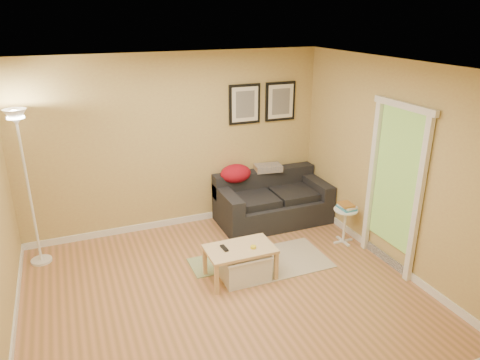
{
  "coord_description": "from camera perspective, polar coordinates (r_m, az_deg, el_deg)",
  "views": [
    {
      "loc": [
        -1.49,
        -4.19,
        3.12
      ],
      "look_at": [
        0.55,
        0.85,
        1.05
      ],
      "focal_mm": 33.42,
      "sensor_mm": 36.0,
      "label": 1
    }
  ],
  "objects": [
    {
      "name": "doorway",
      "position": [
        5.86,
        18.98,
        -1.3
      ],
      "size": [
        0.12,
        1.01,
        2.13
      ],
      "primitive_type": null,
      "color": "white",
      "rests_on": "ground"
    },
    {
      "name": "wall_front",
      "position": [
        3.21,
        10.35,
        -14.04
      ],
      "size": [
        4.5,
        0.0,
        4.5
      ],
      "primitive_type": "plane",
      "rotation": [
        -1.57,
        0.0,
        0.0
      ],
      "color": "tan",
      "rests_on": "ground"
    },
    {
      "name": "ceiling",
      "position": [
        4.48,
        -2.52,
        14.16
      ],
      "size": [
        4.5,
        4.5,
        0.0
      ],
      "primitive_type": "plane",
      "rotation": [
        3.14,
        0.0,
        0.0
      ],
      "color": "white",
      "rests_on": "wall_back"
    },
    {
      "name": "wall_back",
      "position": [
        6.62,
        -8.2,
        4.67
      ],
      "size": [
        4.5,
        0.0,
        4.5
      ],
      "primitive_type": "plane",
      "rotation": [
        1.57,
        0.0,
        0.0
      ],
      "color": "tan",
      "rests_on": "ground"
    },
    {
      "name": "baseboard_back",
      "position": [
        7.06,
        -7.66,
        -5.14
      ],
      "size": [
        4.5,
        0.02,
        0.1
      ],
      "primitive_type": "cube",
      "color": "white",
      "rests_on": "ground"
    },
    {
      "name": "storage_bin",
      "position": [
        5.59,
        0.59,
        -10.91
      ],
      "size": [
        0.58,
        0.42,
        0.36
      ],
      "primitive_type": null,
      "color": "white",
      "rests_on": "ground"
    },
    {
      "name": "book_stack",
      "position": [
        6.43,
        13.46,
        -3.25
      ],
      "size": [
        0.24,
        0.28,
        0.08
      ],
      "primitive_type": null,
      "rotation": [
        0.0,
        0.0,
        0.2
      ],
      "color": "teal",
      "rests_on": "side_table"
    },
    {
      "name": "baseboard_right",
      "position": [
        6.39,
        17.37,
        -8.9
      ],
      "size": [
        0.02,
        4.0,
        0.1
      ],
      "primitive_type": "cube",
      "color": "white",
      "rests_on": "ground"
    },
    {
      "name": "baseboard_left",
      "position": [
        5.25,
        -26.96,
        -17.61
      ],
      "size": [
        0.02,
        4.0,
        0.1
      ],
      "primitive_type": "cube",
      "color": "white",
      "rests_on": "ground"
    },
    {
      "name": "green_runner",
      "position": [
        5.98,
        -2.92,
        -10.55
      ],
      "size": [
        0.7,
        0.5,
        0.01
      ],
      "primitive_type": "cube",
      "color": "#668C4C",
      "rests_on": "ground"
    },
    {
      "name": "remote_control",
      "position": [
        5.47,
        -2.02,
        -8.68
      ],
      "size": [
        0.06,
        0.16,
        0.02
      ],
      "primitive_type": "cube",
      "rotation": [
        0.0,
        0.0,
        0.07
      ],
      "color": "black",
      "rests_on": "coffee_table"
    },
    {
      "name": "red_throw",
      "position": [
        6.87,
        -0.56,
        0.83
      ],
      "size": [
        0.48,
        0.36,
        0.28
      ],
      "primitive_type": null,
      "color": "#A60F2A",
      "rests_on": "sofa"
    },
    {
      "name": "framed_print_left",
      "position": [
        6.81,
        0.59,
        9.66
      ],
      "size": [
        0.5,
        0.04,
        0.6
      ],
      "primitive_type": null,
      "color": "black",
      "rests_on": "wall_back"
    },
    {
      "name": "area_rug",
      "position": [
        6.06,
        5.07,
        -10.18
      ],
      "size": [
        1.25,
        0.85,
        0.01
      ],
      "primitive_type": "cube",
      "color": "#BFAD98",
      "rests_on": "ground"
    },
    {
      "name": "sofa",
      "position": [
        6.96,
        4.24,
        -2.44
      ],
      "size": [
        1.7,
        0.9,
        0.75
      ],
      "primitive_type": null,
      "color": "black",
      "rests_on": "ground"
    },
    {
      "name": "plaid_throw",
      "position": [
        7.1,
        3.59,
        1.57
      ],
      "size": [
        0.45,
        0.32,
        0.1
      ],
      "primitive_type": null,
      "rotation": [
        0.0,
        0.0,
        -0.14
      ],
      "color": "tan",
      "rests_on": "sofa"
    },
    {
      "name": "side_table",
      "position": [
        6.54,
        13.19,
        -5.71
      ],
      "size": [
        0.34,
        0.34,
        0.52
      ],
      "primitive_type": null,
      "color": "white",
      "rests_on": "ground"
    },
    {
      "name": "floor_lamp",
      "position": [
        6.17,
        -25.29,
        -1.62
      ],
      "size": [
        0.27,
        0.27,
        2.05
      ],
      "primitive_type": null,
      "color": "white",
      "rests_on": "ground"
    },
    {
      "name": "floor",
      "position": [
        5.43,
        -2.08,
        -14.23
      ],
      "size": [
        4.5,
        4.5,
        0.0
      ],
      "primitive_type": "plane",
      "color": "#BA7A4F",
      "rests_on": "ground"
    },
    {
      "name": "wall_right",
      "position": [
        5.9,
        18.73,
        1.75
      ],
      "size": [
        0.0,
        4.0,
        4.0
      ],
      "primitive_type": "plane",
      "rotation": [
        1.57,
        0.0,
        -1.57
      ],
      "color": "tan",
      "rests_on": "ground"
    },
    {
      "name": "tape_roll",
      "position": [
        5.48,
        1.71,
        -8.56
      ],
      "size": [
        0.07,
        0.07,
        0.03
      ],
      "primitive_type": "cylinder",
      "color": "yellow",
      "rests_on": "coffee_table"
    },
    {
      "name": "coffee_table",
      "position": [
        5.6,
        0.01,
        -10.5
      ],
      "size": [
        0.86,
        0.56,
        0.42
      ],
      "primitive_type": null,
      "rotation": [
        0.0,
        0.0,
        -0.06
      ],
      "color": "#E4C18B",
      "rests_on": "ground"
    },
    {
      "name": "framed_print_right",
      "position": [
        7.06,
        5.16,
        9.98
      ],
      "size": [
        0.5,
        0.04,
        0.6
      ],
      "primitive_type": null,
      "color": "black",
      "rests_on": "wall_back"
    }
  ]
}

